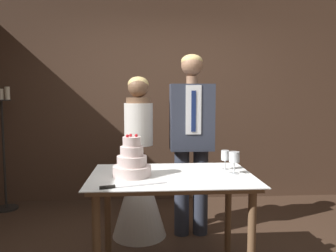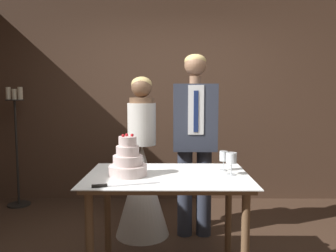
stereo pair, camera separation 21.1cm
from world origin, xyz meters
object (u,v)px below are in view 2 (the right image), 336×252
at_px(cake_knife, 113,185).
at_px(groom, 195,135).
at_px(wine_glass_middle, 231,159).
at_px(candle_stand, 16,144).
at_px(tiered_cake, 128,162).
at_px(wine_glass_near, 224,157).
at_px(cake_table, 168,189).
at_px(bride, 142,178).

bearing_deg(cake_knife, groom, 44.47).
height_order(wine_glass_middle, candle_stand, candle_stand).
bearing_deg(groom, tiered_cake, -124.13).
xyz_separation_m(wine_glass_near, candle_stand, (-2.37, 1.54, -0.13)).
height_order(cake_table, tiered_cake, tiered_cake).
xyz_separation_m(cake_knife, wine_glass_middle, (0.83, 0.32, 0.12)).
relative_size(cake_table, groom, 0.67).
bearing_deg(cake_table, wine_glass_near, 17.84).
bearing_deg(tiered_cake, bride, 87.70).
height_order(cake_knife, bride, bride).
relative_size(cake_knife, wine_glass_near, 2.84).
bearing_deg(wine_glass_middle, candle_stand, 145.15).
height_order(tiered_cake, bride, bride).
height_order(cake_table, bride, bride).
height_order(bride, groom, groom).
relative_size(tiered_cake, bride, 0.20).
xyz_separation_m(tiered_cake, wine_glass_middle, (0.77, 0.02, 0.02)).
bearing_deg(bride, wine_glass_near, -43.30).
bearing_deg(groom, bride, 179.95).
distance_m(cake_knife, bride, 1.15).
xyz_separation_m(cake_table, wine_glass_near, (0.44, 0.14, 0.21)).
distance_m(tiered_cake, cake_knife, 0.32).
bearing_deg(wine_glass_near, tiered_cake, -167.74).
relative_size(wine_glass_middle, groom, 0.09).
distance_m(tiered_cake, wine_glass_near, 0.75).
bearing_deg(cake_knife, candle_stand, 111.59).
bearing_deg(tiered_cake, cake_knife, -101.10).
xyz_separation_m(cake_knife, wine_glass_near, (0.80, 0.46, 0.10)).
distance_m(tiered_cake, wine_glass_middle, 0.77).
bearing_deg(bride, tiered_cake, -92.30).
relative_size(bride, candle_stand, 1.05).
xyz_separation_m(wine_glass_middle, groom, (-0.21, 0.80, 0.08)).
bearing_deg(cake_table, tiered_cake, -176.51).
height_order(cake_table, wine_glass_near, wine_glass_near).
xyz_separation_m(cake_knife, bride, (0.09, 1.12, -0.24)).
bearing_deg(wine_glass_middle, bride, 132.62).
height_order(wine_glass_near, bride, bride).
relative_size(cake_table, cake_knife, 2.76).
xyz_separation_m(bride, candle_stand, (-1.67, 0.87, 0.21)).
xyz_separation_m(groom, candle_stand, (-2.19, 0.87, -0.23)).
bearing_deg(cake_table, candle_stand, 139.00).
distance_m(cake_knife, candle_stand, 2.54).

